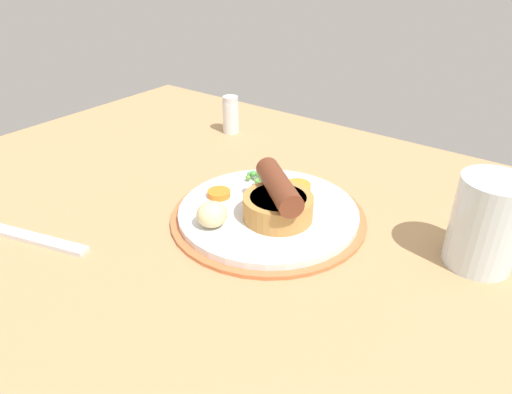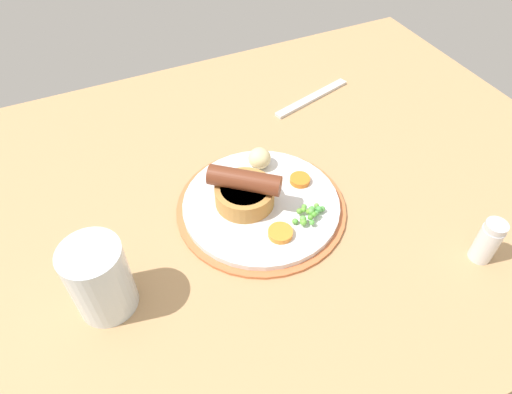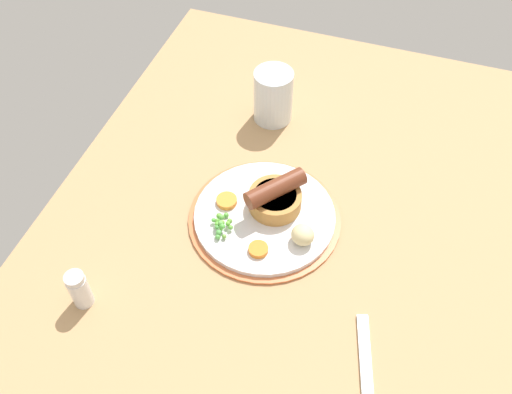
% 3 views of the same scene
% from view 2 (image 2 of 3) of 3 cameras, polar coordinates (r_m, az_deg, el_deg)
% --- Properties ---
extents(dining_table, '(1.10, 0.80, 0.03)m').
position_cam_2_polar(dining_table, '(0.72, 0.18, 0.18)').
color(dining_table, tan).
rests_on(dining_table, ground).
extents(dinner_plate, '(0.25, 0.25, 0.01)m').
position_cam_2_polar(dinner_plate, '(0.68, 0.65, -1.11)').
color(dinner_plate, '#CC6B3D').
rests_on(dinner_plate, dining_table).
extents(sausage_pudding, '(0.10, 0.09, 0.06)m').
position_cam_2_polar(sausage_pudding, '(0.66, -1.44, 0.80)').
color(sausage_pudding, '#BC8442').
rests_on(sausage_pudding, dinner_plate).
extents(pea_pile, '(0.05, 0.04, 0.02)m').
position_cam_2_polar(pea_pile, '(0.65, 6.68, -2.05)').
color(pea_pile, '#61AD41').
rests_on(pea_pile, dinner_plate).
extents(potato_chunk_0, '(0.05, 0.05, 0.03)m').
position_cam_2_polar(potato_chunk_0, '(0.72, 0.44, 4.88)').
color(potato_chunk_0, beige).
rests_on(potato_chunk_0, dinner_plate).
extents(carrot_slice_0, '(0.04, 0.04, 0.01)m').
position_cam_2_polar(carrot_slice_0, '(0.71, 5.51, 2.16)').
color(carrot_slice_0, orange).
rests_on(carrot_slice_0, dinner_plate).
extents(carrot_slice_1, '(0.05, 0.05, 0.01)m').
position_cam_2_polar(carrot_slice_1, '(0.63, 3.07, -4.52)').
color(carrot_slice_1, orange).
rests_on(carrot_slice_1, dinner_plate).
extents(fork, '(0.18, 0.06, 0.01)m').
position_cam_2_polar(fork, '(0.91, 7.01, 12.19)').
color(fork, silver).
rests_on(fork, dining_table).
extents(drinking_glass, '(0.07, 0.07, 0.10)m').
position_cam_2_polar(drinking_glass, '(0.58, -18.97, -9.66)').
color(drinking_glass, silver).
rests_on(drinking_glass, dining_table).
extents(salt_shaker, '(0.03, 0.03, 0.07)m').
position_cam_2_polar(salt_shaker, '(0.68, 26.98, -4.95)').
color(salt_shaker, silver).
rests_on(salt_shaker, dining_table).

